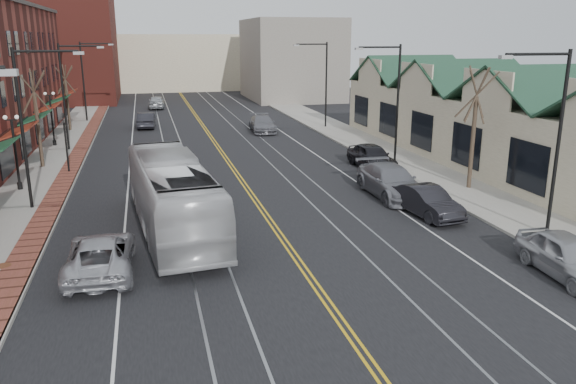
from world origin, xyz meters
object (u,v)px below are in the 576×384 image
parked_car_b (427,201)px  parked_car_d (372,156)px  parked_suv (100,255)px  parked_car_a (568,256)px  transit_bus (172,195)px  parked_car_c (391,181)px

parked_car_b → parked_car_d: parked_car_d is taller
parked_suv → parked_car_a: (16.80, -4.61, 0.07)m
transit_bus → parked_car_a: transit_bus is taller
parked_car_c → transit_bus: bearing=-166.6°
parked_suv → parked_car_a: 17.42m
parked_suv → parked_car_a: parked_car_a is taller
parked_car_b → parked_car_d: 10.56m
transit_bus → parked_car_c: 12.45m
parked_car_b → parked_car_c: 3.74m
parked_car_b → parked_car_c: bearing=87.8°
parked_suv → parked_car_c: parked_car_c is taller
parked_car_c → parked_car_d: (1.65, 6.74, -0.03)m
transit_bus → parked_car_b: (12.33, -0.80, -0.95)m
parked_car_d → parked_suv: bearing=-143.9°
parked_car_a → parked_car_b: (-1.54, 7.98, -0.06)m
transit_bus → parked_suv: transit_bus is taller
parked_suv → parked_car_a: size_ratio=1.11×
parked_car_d → transit_bus: bearing=-148.5°
parked_car_a → parked_car_c: (-1.80, 11.71, 0.06)m
parked_car_c → parked_car_d: bearing=75.9°
parked_suv → parked_car_b: size_ratio=1.16×
parked_suv → parked_car_c: size_ratio=0.88×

